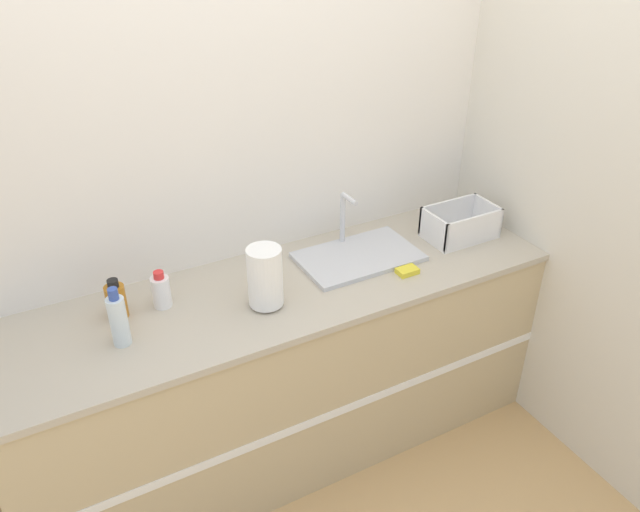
# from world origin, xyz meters

# --- Properties ---
(ground_plane) EXTENTS (12.00, 12.00, 0.00)m
(ground_plane) POSITION_xyz_m (0.00, 0.00, 0.00)
(ground_plane) COLOR tan
(wall_back) EXTENTS (4.73, 0.06, 2.60)m
(wall_back) POSITION_xyz_m (0.00, 0.67, 1.30)
(wall_back) COLOR silver
(wall_back) RESTS_ON ground_plane
(wall_right) EXTENTS (0.06, 2.64, 2.60)m
(wall_right) POSITION_xyz_m (1.19, 0.32, 1.30)
(wall_right) COLOR beige
(wall_right) RESTS_ON ground_plane
(counter_cabinet) EXTENTS (2.35, 0.66, 0.90)m
(counter_cabinet) POSITION_xyz_m (0.00, 0.32, 0.45)
(counter_cabinet) COLOR tan
(counter_cabinet) RESTS_ON ground_plane
(sink) EXTENTS (0.53, 0.33, 0.26)m
(sink) POSITION_xyz_m (0.39, 0.37, 0.92)
(sink) COLOR silver
(sink) RESTS_ON counter_cabinet
(paper_towel_roll) EXTENTS (0.14, 0.14, 0.25)m
(paper_towel_roll) POSITION_xyz_m (-0.11, 0.24, 1.03)
(paper_towel_roll) COLOR #4C4C51
(paper_towel_roll) RESTS_ON counter_cabinet
(dish_rack) EXTENTS (0.32, 0.20, 0.15)m
(dish_rack) POSITION_xyz_m (0.91, 0.31, 0.96)
(dish_rack) COLOR white
(dish_rack) RESTS_ON counter_cabinet
(bottle_white_spray) EXTENTS (0.07, 0.07, 0.16)m
(bottle_white_spray) POSITION_xyz_m (-0.47, 0.42, 0.97)
(bottle_white_spray) COLOR white
(bottle_white_spray) RESTS_ON counter_cabinet
(bottle_amber) EXTENTS (0.08, 0.08, 0.16)m
(bottle_amber) POSITION_xyz_m (-0.64, 0.44, 0.97)
(bottle_amber) COLOR #B26B19
(bottle_amber) RESTS_ON counter_cabinet
(bottle_clear) EXTENTS (0.06, 0.06, 0.24)m
(bottle_clear) POSITION_xyz_m (-0.67, 0.26, 1.00)
(bottle_clear) COLOR silver
(bottle_clear) RESTS_ON counter_cabinet
(sponge) EXTENTS (0.09, 0.06, 0.02)m
(sponge) POSITION_xyz_m (0.51, 0.16, 0.91)
(sponge) COLOR yellow
(sponge) RESTS_ON counter_cabinet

